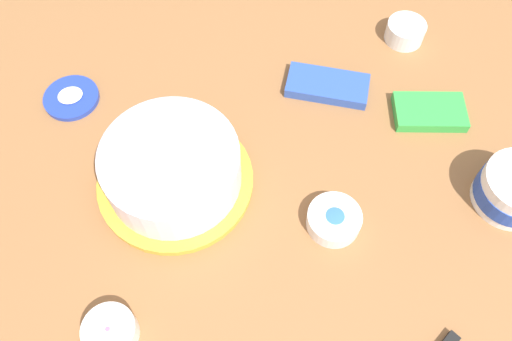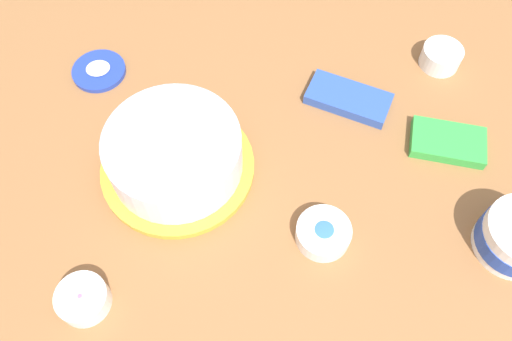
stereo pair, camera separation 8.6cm
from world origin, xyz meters
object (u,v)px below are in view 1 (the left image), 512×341
Objects in this scene: frosted_cake at (172,168)px; candy_box_upper at (430,112)px; sprinkle_bowl_yellow at (405,31)px; candy_box_lower at (327,86)px; sprinkle_bowl_pink at (110,331)px; sprinkle_bowl_blue at (334,219)px; frosting_tub_lid at (71,98)px.

candy_box_upper is (-0.49, -0.01, -0.04)m from frosted_cake.
sprinkle_bowl_yellow is 0.60× the size of candy_box_upper.
candy_box_lower is at bearing 22.11° from sprinkle_bowl_yellow.
frosted_cake reaches higher than sprinkle_bowl_pink.
candy_box_lower is at bearing -17.88° from candy_box_upper.
candy_box_upper is (-0.16, 0.11, -0.00)m from candy_box_lower.
sprinkle_bowl_blue is at bearing 50.69° from sprinkle_bowl_yellow.
frosting_tub_lid is 0.68m from sprinkle_bowl_yellow.
frosted_cake is at bearing 18.02° from candy_box_upper.
sprinkle_bowl_pink is 0.60× the size of candy_box_upper.
frosted_cake is at bearing -122.36° from sprinkle_bowl_pink.
sprinkle_bowl_yellow is at bearing -158.90° from frosted_cake.
sprinkle_bowl_blue is (-0.23, 0.15, -0.03)m from frosted_cake.
candy_box_upper is at bearing 173.50° from candy_box_lower.
frosting_tub_lid is (0.15, -0.24, -0.05)m from frosted_cake.
candy_box_lower is (-0.09, -0.27, -0.01)m from sprinkle_bowl_blue.
frosted_cake is 2.57× the size of frosting_tub_lid.
sprinkle_bowl_yellow is at bearing -129.51° from candy_box_lower.
frosted_cake is 3.43× the size of sprinkle_bowl_yellow.
frosting_tub_lid is at bearing 14.96° from candy_box_lower.
candy_box_lower is at bearing -143.39° from sprinkle_bowl_pink.
frosted_cake reaches higher than candy_box_lower.
frosted_cake is 0.27m from sprinkle_bowl_pink.
candy_box_upper is at bearing 160.49° from frosting_tub_lid.
sprinkle_bowl_pink is 0.88× the size of sprinkle_bowl_blue.
sprinkle_bowl_pink is 0.79m from sprinkle_bowl_yellow.
sprinkle_bowl_pink is 0.39m from sprinkle_bowl_blue.
frosting_tub_lid is 0.67× the size of candy_box_lower.
frosted_cake is 0.56m from sprinkle_bowl_yellow.
sprinkle_bowl_yellow reaches higher than frosting_tub_lid.
sprinkle_bowl_pink is (-0.01, 0.46, 0.01)m from frosting_tub_lid.
sprinkle_bowl_blue is at bearing 147.36° from frosted_cake.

